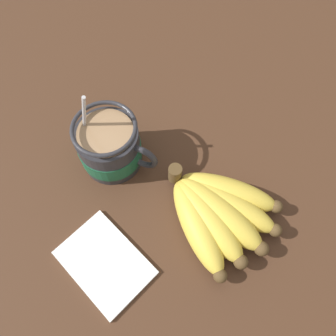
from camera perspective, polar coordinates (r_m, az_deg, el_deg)
table at (r=51.05cm, az=-5.78°, el=-4.17°), size 135.52×135.52×2.64cm
coffee_mug at (r=49.13cm, az=-10.05°, el=3.73°), size 12.93×9.35×14.47cm
banana_bunch at (r=46.51cm, az=8.45°, el=-7.45°), size 17.59×15.45×4.50cm
napkin at (r=46.88cm, az=-10.95°, el=-15.86°), size 14.57×12.53×0.60cm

